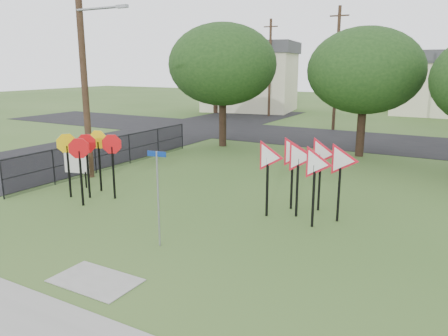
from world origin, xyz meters
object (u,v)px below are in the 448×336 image
Objects in this scene: yield_sign_cluster at (305,160)px; info_board at (77,164)px; street_name_sign at (158,192)px; stop_sign_cluster at (89,150)px.

yield_sign_cluster is 9.37m from info_board.
street_name_sign is 1.89× the size of info_board.
stop_sign_cluster is 0.74× the size of yield_sign_cluster.
street_name_sign is 7.41m from info_board.
yield_sign_cluster reaches higher than stop_sign_cluster.
info_board is at bearing -173.57° from yield_sign_cluster.
yield_sign_cluster is at bearing 58.40° from street_name_sign.
street_name_sign is at bearing -24.98° from stop_sign_cluster.
street_name_sign reaches higher than stop_sign_cluster.
stop_sign_cluster is at bearing -165.68° from yield_sign_cluster.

